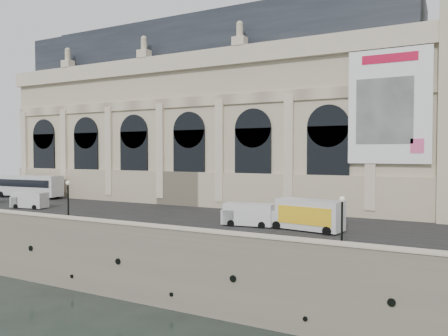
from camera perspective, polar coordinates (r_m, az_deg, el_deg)
The scene contains 11 objects.
ground at distance 45.06m, azimuth -15.58°, elevation -15.82°, with size 260.00×260.00×0.00m, color black.
quay at distance 73.22m, azimuth 3.66°, elevation -6.43°, with size 160.00×70.00×6.00m, color gray.
street at distance 54.48m, azimuth -5.43°, elevation -6.13°, with size 160.00×24.00×0.06m, color #2D2D2D.
parapet at distance 43.93m, azimuth -15.12°, elevation -7.39°, with size 160.00×1.40×1.21m.
museum at distance 71.70m, azimuth -2.07°, elevation 6.79°, with size 69.00×18.70×29.10m.
bus_left at distance 81.35m, azimuth -24.19°, elevation -2.08°, with size 13.42×3.81×3.91m.
van_b at distance 66.38m, azimuth -24.21°, elevation -3.86°, with size 5.32×2.73×2.26m.
van_c at distance 46.18m, azimuth 2.87°, elevation -6.10°, with size 5.61×2.75×2.40m.
box_truck at distance 44.20m, azimuth 10.58°, elevation -6.04°, with size 8.05×3.76×3.13m.
lamp_left at distance 50.22m, azimuth -19.68°, elevation -4.26°, with size 0.48×0.48×4.73m.
lamp_right at distance 35.05m, azimuth 15.15°, elevation -7.17°, with size 0.45×0.45×4.40m.
Camera 1 is at (29.54, -31.13, 13.73)m, focal length 35.00 mm.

